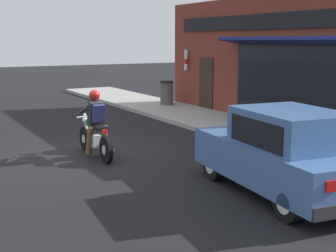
{
  "coord_description": "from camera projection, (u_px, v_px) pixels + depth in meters",
  "views": [
    {
      "loc": [
        -3.78,
        -10.74,
        2.76
      ],
      "look_at": [
        1.09,
        -2.2,
        0.95
      ],
      "focal_mm": 50.0,
      "sensor_mm": 36.0,
      "label": 1
    }
  ],
  "objects": [
    {
      "name": "car_hatchback",
      "position": [
        283.0,
        153.0,
        8.37
      ],
      "size": [
        2.07,
        3.94,
        1.57
      ],
      "color": "black",
      "rests_on": "ground"
    },
    {
      "name": "ground_plane",
      "position": [
        86.0,
        154.0,
        11.51
      ],
      "size": [
        80.0,
        80.0,
        0.0
      ],
      "primitive_type": "plane",
      "color": "black"
    },
    {
      "name": "sidewalk_curb",
      "position": [
        196.0,
        117.0,
        16.6
      ],
      "size": [
        2.6,
        22.0,
        0.14
      ],
      "primitive_type": "cube",
      "color": "#9E9B93",
      "rests_on": "ground"
    },
    {
      "name": "motorcycle_with_rider",
      "position": [
        95.0,
        129.0,
        11.1
      ],
      "size": [
        0.56,
        2.02,
        1.62
      ],
      "color": "black",
      "rests_on": "ground"
    },
    {
      "name": "trash_bin",
      "position": [
        167.0,
        93.0,
        19.2
      ],
      "size": [
        0.56,
        0.56,
        0.98
      ],
      "color": "#514C47",
      "rests_on": "sidewalk_curb"
    },
    {
      "name": "storefront_building",
      "position": [
        264.0,
        60.0,
        15.5
      ],
      "size": [
        1.25,
        10.8,
        4.2
      ],
      "color": "maroon",
      "rests_on": "ground"
    }
  ]
}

